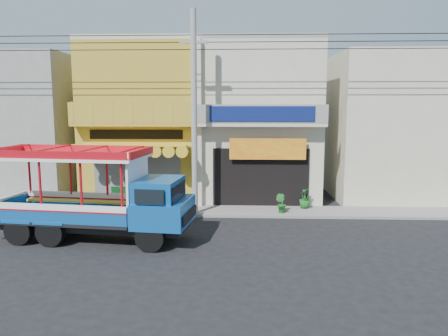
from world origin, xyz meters
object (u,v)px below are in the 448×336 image
(utility_pole, at_px, (198,103))
(green_sign, at_px, (119,200))
(potted_plant_c, at_px, (305,198))
(songthaew_truck, at_px, (107,197))
(potted_plant_b, at_px, (281,203))

(utility_pole, relative_size, green_sign, 25.94)
(utility_pole, distance_m, potted_plant_c, 6.73)
(songthaew_truck, distance_m, green_sign, 4.51)
(potted_plant_b, height_order, potted_plant_c, potted_plant_c)
(green_sign, xyz_separation_m, potted_plant_b, (7.47, -0.30, -0.03))
(green_sign, height_order, potted_plant_b, green_sign)
(utility_pole, xyz_separation_m, potted_plant_c, (4.92, 1.20, -4.43))
(songthaew_truck, distance_m, potted_plant_c, 9.37)
(utility_pole, relative_size, songthaew_truck, 3.72)
(songthaew_truck, height_order, potted_plant_b, songthaew_truck)
(green_sign, distance_m, potted_plant_b, 7.48)
(green_sign, bearing_deg, potted_plant_c, 4.20)
(green_sign, relative_size, potted_plant_c, 1.11)
(utility_pole, distance_m, songthaew_truck, 5.86)
(utility_pole, xyz_separation_m, green_sign, (-3.75, 0.57, -4.46))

